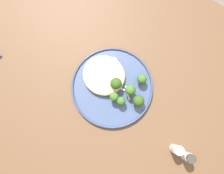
{
  "coord_description": "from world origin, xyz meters",
  "views": [
    {
      "loc": [
        0.06,
        -0.1,
        1.5
      ],
      "look_at": [
        -0.01,
        -0.0,
        0.76
      ],
      "focal_mm": 34.52,
      "sensor_mm": 36.0,
      "label": 1
    }
  ],
  "objects_px": {
    "seared_scallop_half_hidden": "(106,76)",
    "salt_shaker": "(177,150)",
    "broccoli_floret_small_sprig": "(115,83)",
    "broccoli_floret_center_pile": "(142,79)",
    "broccoli_floret_near_rim": "(130,90)",
    "broccoli_floret_front_edge": "(114,97)",
    "pepper_shaker": "(188,157)",
    "broccoli_floret_rear_charred": "(121,101)",
    "broccoli_floret_tall_stalk": "(138,101)",
    "seared_scallop_front_small": "(113,61)",
    "seared_scallop_center_golden": "(91,70)",
    "dinner_plate": "(112,88)",
    "seared_scallop_tilted_round": "(114,79)"
  },
  "relations": [
    {
      "from": "seared_scallop_center_golden",
      "to": "broccoli_floret_front_edge",
      "type": "relative_size",
      "value": 0.72
    },
    {
      "from": "dinner_plate",
      "to": "broccoli_floret_near_rim",
      "type": "bearing_deg",
      "value": 20.7
    },
    {
      "from": "broccoli_floret_near_rim",
      "to": "broccoli_floret_center_pile",
      "type": "relative_size",
      "value": 1.15
    },
    {
      "from": "broccoli_floret_center_pile",
      "to": "salt_shaker",
      "type": "height_order",
      "value": "salt_shaker"
    },
    {
      "from": "broccoli_floret_center_pile",
      "to": "broccoli_floret_near_rim",
      "type": "bearing_deg",
      "value": -103.08
    },
    {
      "from": "seared_scallop_half_hidden",
      "to": "pepper_shaker",
      "type": "xyz_separation_m",
      "value": [
        0.38,
        -0.08,
        0.01
      ]
    },
    {
      "from": "seared_scallop_half_hidden",
      "to": "broccoli_floret_small_sprig",
      "type": "relative_size",
      "value": 0.57
    },
    {
      "from": "broccoli_floret_center_pile",
      "to": "salt_shaker",
      "type": "bearing_deg",
      "value": -31.45
    },
    {
      "from": "seared_scallop_center_golden",
      "to": "salt_shaker",
      "type": "height_order",
      "value": "salt_shaker"
    },
    {
      "from": "seared_scallop_tilted_round",
      "to": "broccoli_floret_small_sprig",
      "type": "xyz_separation_m",
      "value": [
        0.01,
        -0.01,
        0.02
      ]
    },
    {
      "from": "seared_scallop_front_small",
      "to": "broccoli_floret_rear_charred",
      "type": "distance_m",
      "value": 0.15
    },
    {
      "from": "broccoli_floret_near_rim",
      "to": "broccoli_floret_rear_charred",
      "type": "xyz_separation_m",
      "value": [
        -0.01,
        -0.05,
        -0.01
      ]
    },
    {
      "from": "broccoli_floret_near_rim",
      "to": "broccoli_floret_front_edge",
      "type": "height_order",
      "value": "broccoli_floret_near_rim"
    },
    {
      "from": "seared_scallop_center_golden",
      "to": "broccoli_floret_tall_stalk",
      "type": "xyz_separation_m",
      "value": [
        0.2,
        -0.0,
        0.02
      ]
    },
    {
      "from": "seared_scallop_tilted_round",
      "to": "broccoli_floret_tall_stalk",
      "type": "relative_size",
      "value": 0.44
    },
    {
      "from": "broccoli_floret_rear_charred",
      "to": "broccoli_floret_front_edge",
      "type": "distance_m",
      "value": 0.03
    },
    {
      "from": "pepper_shaker",
      "to": "seared_scallop_tilted_round",
      "type": "bearing_deg",
      "value": 165.93
    },
    {
      "from": "dinner_plate",
      "to": "salt_shaker",
      "type": "relative_size",
      "value": 4.33
    },
    {
      "from": "salt_shaker",
      "to": "seared_scallop_center_golden",
      "type": "bearing_deg",
      "value": 170.09
    },
    {
      "from": "salt_shaker",
      "to": "broccoli_floret_tall_stalk",
      "type": "bearing_deg",
      "value": 161.16
    },
    {
      "from": "seared_scallop_tilted_round",
      "to": "broccoli_floret_tall_stalk",
      "type": "xyz_separation_m",
      "value": [
        0.11,
        -0.02,
        0.02
      ]
    },
    {
      "from": "dinner_plate",
      "to": "broccoli_floret_center_pile",
      "type": "height_order",
      "value": "broccoli_floret_center_pile"
    },
    {
      "from": "broccoli_floret_small_sprig",
      "to": "broccoli_floret_front_edge",
      "type": "distance_m",
      "value": 0.05
    },
    {
      "from": "seared_scallop_center_golden",
      "to": "broccoli_floret_front_edge",
      "type": "distance_m",
      "value": 0.13
    },
    {
      "from": "seared_scallop_half_hidden",
      "to": "broccoli_floret_rear_charred",
      "type": "relative_size",
      "value": 0.72
    },
    {
      "from": "seared_scallop_front_small",
      "to": "seared_scallop_tilted_round",
      "type": "height_order",
      "value": "seared_scallop_front_small"
    },
    {
      "from": "broccoli_floret_rear_charred",
      "to": "broccoli_floret_center_pile",
      "type": "bearing_deg",
      "value": 79.85
    },
    {
      "from": "seared_scallop_tilted_round",
      "to": "broccoli_floret_near_rim",
      "type": "distance_m",
      "value": 0.07
    },
    {
      "from": "broccoli_floret_rear_charred",
      "to": "salt_shaker",
      "type": "xyz_separation_m",
      "value": [
        0.24,
        -0.03,
        -0.01
      ]
    },
    {
      "from": "broccoli_floret_small_sprig",
      "to": "broccoli_floret_center_pile",
      "type": "relative_size",
      "value": 1.18
    },
    {
      "from": "broccoli_floret_rear_charred",
      "to": "broccoli_floret_tall_stalk",
      "type": "distance_m",
      "value": 0.06
    },
    {
      "from": "seared_scallop_half_hidden",
      "to": "salt_shaker",
      "type": "height_order",
      "value": "salt_shaker"
    },
    {
      "from": "salt_shaker",
      "to": "dinner_plate",
      "type": "bearing_deg",
      "value": 168.79
    },
    {
      "from": "dinner_plate",
      "to": "broccoli_floret_near_rim",
      "type": "height_order",
      "value": "broccoli_floret_near_rim"
    },
    {
      "from": "broccoli_floret_tall_stalk",
      "to": "salt_shaker",
      "type": "height_order",
      "value": "salt_shaker"
    },
    {
      "from": "dinner_plate",
      "to": "broccoli_floret_front_edge",
      "type": "xyz_separation_m",
      "value": [
        0.03,
        -0.03,
        0.03
      ]
    },
    {
      "from": "pepper_shaker",
      "to": "broccoli_floret_rear_charred",
      "type": "bearing_deg",
      "value": 173.49
    },
    {
      "from": "broccoli_floret_front_edge",
      "to": "broccoli_floret_tall_stalk",
      "type": "relative_size",
      "value": 0.93
    },
    {
      "from": "seared_scallop_half_hidden",
      "to": "salt_shaker",
      "type": "relative_size",
      "value": 0.49
    },
    {
      "from": "broccoli_floret_tall_stalk",
      "to": "broccoli_floret_center_pile",
      "type": "bearing_deg",
      "value": 113.36
    },
    {
      "from": "broccoli_floret_near_rim",
      "to": "broccoli_floret_rear_charred",
      "type": "height_order",
      "value": "broccoli_floret_near_rim"
    },
    {
      "from": "seared_scallop_center_golden",
      "to": "broccoli_floret_center_pile",
      "type": "bearing_deg",
      "value": 22.09
    },
    {
      "from": "dinner_plate",
      "to": "broccoli_floret_front_edge",
      "type": "relative_size",
      "value": 5.92
    },
    {
      "from": "seared_scallop_front_small",
      "to": "broccoli_floret_center_pile",
      "type": "relative_size",
      "value": 0.58
    },
    {
      "from": "dinner_plate",
      "to": "broccoli_floret_small_sprig",
      "type": "xyz_separation_m",
      "value": [
        0.0,
        0.01,
        0.04
      ]
    },
    {
      "from": "dinner_plate",
      "to": "broccoli_floret_small_sprig",
      "type": "bearing_deg",
      "value": 72.91
    },
    {
      "from": "seared_scallop_front_small",
      "to": "broccoli_floret_small_sprig",
      "type": "bearing_deg",
      "value": -51.96
    },
    {
      "from": "broccoli_floret_small_sprig",
      "to": "salt_shaker",
      "type": "height_order",
      "value": "same"
    },
    {
      "from": "broccoli_floret_rear_charred",
      "to": "broccoli_floret_center_pile",
      "type": "height_order",
      "value": "broccoli_floret_center_pile"
    },
    {
      "from": "broccoli_floret_small_sprig",
      "to": "broccoli_floret_rear_charred",
      "type": "distance_m",
      "value": 0.06
    }
  ]
}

